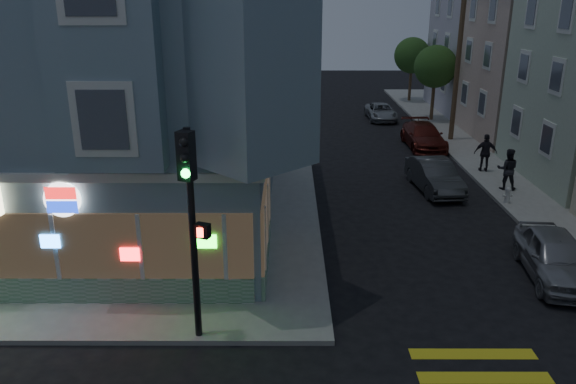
{
  "coord_description": "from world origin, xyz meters",
  "views": [
    {
      "loc": [
        1.81,
        -10.52,
        8.64
      ],
      "look_at": [
        1.77,
        5.67,
        2.99
      ],
      "focal_mm": 35.0,
      "sensor_mm": 36.0,
      "label": 1
    }
  ],
  "objects_px": {
    "street_tree_far": "(412,56)",
    "pedestrian_b": "(486,153)",
    "street_tree_near": "(435,67)",
    "parked_car_c": "(423,136)",
    "fire_hydrant": "(508,195)",
    "traffic_signal": "(191,203)",
    "parked_car_d": "(381,112)",
    "parked_car_a": "(555,256)",
    "pedestrian_a": "(507,169)",
    "parked_car_b": "(434,176)",
    "utility_pole": "(458,64)"
  },
  "relations": [
    {
      "from": "street_tree_far",
      "to": "pedestrian_b",
      "type": "xyz_separation_m",
      "value": [
        -0.37,
        -20.87,
        -2.82
      ]
    },
    {
      "from": "street_tree_near",
      "to": "parked_car_c",
      "type": "relative_size",
      "value": 1.07
    },
    {
      "from": "street_tree_far",
      "to": "fire_hydrant",
      "type": "height_order",
      "value": "street_tree_far"
    },
    {
      "from": "pedestrian_b",
      "to": "traffic_signal",
      "type": "height_order",
      "value": "traffic_signal"
    },
    {
      "from": "parked_car_d",
      "to": "fire_hydrant",
      "type": "xyz_separation_m",
      "value": [
        2.7,
        -18.12,
        -0.06
      ]
    },
    {
      "from": "street_tree_far",
      "to": "parked_car_a",
      "type": "height_order",
      "value": "street_tree_far"
    },
    {
      "from": "parked_car_c",
      "to": "parked_car_d",
      "type": "height_order",
      "value": "parked_car_c"
    },
    {
      "from": "street_tree_near",
      "to": "parked_car_d",
      "type": "height_order",
      "value": "street_tree_near"
    },
    {
      "from": "parked_car_a",
      "to": "pedestrian_a",
      "type": "bearing_deg",
      "value": 86.58
    },
    {
      "from": "street_tree_near",
      "to": "parked_car_a",
      "type": "distance_m",
      "value": 24.45
    },
    {
      "from": "street_tree_far",
      "to": "fire_hydrant",
      "type": "distance_m",
      "value": 25.83
    },
    {
      "from": "pedestrian_a",
      "to": "street_tree_near",
      "type": "bearing_deg",
      "value": -76.92
    },
    {
      "from": "pedestrian_a",
      "to": "parked_car_d",
      "type": "distance_m",
      "value": 16.6
    },
    {
      "from": "parked_car_d",
      "to": "parked_car_a",
      "type": "bearing_deg",
      "value": -87.33
    },
    {
      "from": "street_tree_near",
      "to": "pedestrian_b",
      "type": "xyz_separation_m",
      "value": [
        -0.37,
        -12.87,
        -2.82
      ]
    },
    {
      "from": "pedestrian_b",
      "to": "parked_car_d",
      "type": "height_order",
      "value": "pedestrian_b"
    },
    {
      "from": "street_tree_far",
      "to": "pedestrian_a",
      "type": "bearing_deg",
      "value": -90.74
    },
    {
      "from": "street_tree_far",
      "to": "fire_hydrant",
      "type": "relative_size",
      "value": 7.43
    },
    {
      "from": "street_tree_far",
      "to": "parked_car_c",
      "type": "height_order",
      "value": "street_tree_far"
    },
    {
      "from": "pedestrian_a",
      "to": "parked_car_a",
      "type": "distance_m",
      "value": 8.59
    },
    {
      "from": "pedestrian_b",
      "to": "parked_car_b",
      "type": "bearing_deg",
      "value": 47.24
    },
    {
      "from": "utility_pole",
      "to": "street_tree_near",
      "type": "relative_size",
      "value": 1.7
    },
    {
      "from": "traffic_signal",
      "to": "fire_hydrant",
      "type": "distance_m",
      "value": 16.05
    },
    {
      "from": "utility_pole",
      "to": "parked_car_b",
      "type": "distance_m",
      "value": 10.9
    },
    {
      "from": "parked_car_d",
      "to": "parked_car_c",
      "type": "bearing_deg",
      "value": -82.4
    },
    {
      "from": "utility_pole",
      "to": "traffic_signal",
      "type": "distance_m",
      "value": 25.21
    },
    {
      "from": "pedestrian_a",
      "to": "parked_car_a",
      "type": "bearing_deg",
      "value": 93.92
    },
    {
      "from": "street_tree_near",
      "to": "street_tree_far",
      "type": "relative_size",
      "value": 1.0
    },
    {
      "from": "utility_pole",
      "to": "pedestrian_a",
      "type": "bearing_deg",
      "value": -90.63
    },
    {
      "from": "utility_pole",
      "to": "parked_car_d",
      "type": "height_order",
      "value": "utility_pole"
    },
    {
      "from": "parked_car_a",
      "to": "parked_car_d",
      "type": "relative_size",
      "value": 1.05
    },
    {
      "from": "pedestrian_a",
      "to": "parked_car_b",
      "type": "relative_size",
      "value": 0.44
    },
    {
      "from": "parked_car_a",
      "to": "pedestrian_b",
      "type": "bearing_deg",
      "value": 89.45
    },
    {
      "from": "street_tree_far",
      "to": "parked_car_a",
      "type": "xyz_separation_m",
      "value": [
        -1.84,
        -32.18,
        -3.18
      ]
    },
    {
      "from": "street_tree_near",
      "to": "parked_car_d",
      "type": "relative_size",
      "value": 1.25
    },
    {
      "from": "street_tree_near",
      "to": "pedestrian_b",
      "type": "height_order",
      "value": "street_tree_near"
    },
    {
      "from": "fire_hydrant",
      "to": "street_tree_far",
      "type": "bearing_deg",
      "value": 87.99
    },
    {
      "from": "parked_car_a",
      "to": "traffic_signal",
      "type": "height_order",
      "value": "traffic_signal"
    },
    {
      "from": "parked_car_b",
      "to": "parked_car_c",
      "type": "bearing_deg",
      "value": 74.71
    },
    {
      "from": "pedestrian_a",
      "to": "fire_hydrant",
      "type": "relative_size",
      "value": 2.7
    },
    {
      "from": "street_tree_far",
      "to": "pedestrian_b",
      "type": "distance_m",
      "value": 21.06
    },
    {
      "from": "pedestrian_b",
      "to": "parked_car_c",
      "type": "height_order",
      "value": "pedestrian_b"
    },
    {
      "from": "utility_pole",
      "to": "pedestrian_a",
      "type": "height_order",
      "value": "utility_pole"
    },
    {
      "from": "fire_hydrant",
      "to": "pedestrian_a",
      "type": "bearing_deg",
      "value": 72.33
    },
    {
      "from": "street_tree_near",
      "to": "pedestrian_b",
      "type": "relative_size",
      "value": 2.74
    },
    {
      "from": "pedestrian_a",
      "to": "parked_car_c",
      "type": "distance_m",
      "value": 8.41
    },
    {
      "from": "parked_car_c",
      "to": "pedestrian_a",
      "type": "bearing_deg",
      "value": -77.56
    },
    {
      "from": "street_tree_near",
      "to": "pedestrian_b",
      "type": "distance_m",
      "value": 13.18
    },
    {
      "from": "street_tree_near",
      "to": "parked_car_c",
      "type": "height_order",
      "value": "street_tree_near"
    },
    {
      "from": "parked_car_d",
      "to": "traffic_signal",
      "type": "relative_size",
      "value": 0.76
    }
  ]
}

